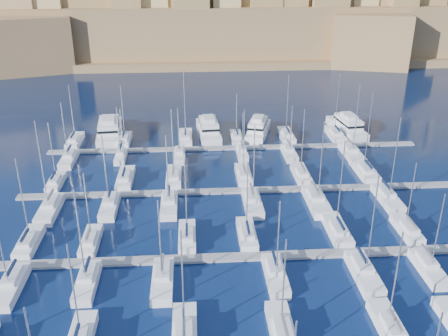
{
  "coord_description": "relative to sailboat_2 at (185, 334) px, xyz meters",
  "views": [
    {
      "loc": [
        -9.47,
        -73.9,
        42.1
      ],
      "look_at": [
        -4.12,
        6.0,
        6.73
      ],
      "focal_mm": 40.0,
      "sensor_mm": 36.0,
      "label": 1
    }
  ],
  "objects": [
    {
      "name": "sailboat_12",
      "position": [
        -23.99,
        21.66,
        -0.01
      ],
      "size": [
        2.71,
        9.02,
        14.72
      ],
      "color": "silver",
      "rests_on": "ground"
    },
    {
      "name": "sailboat_14",
      "position": [
        0.27,
        21.58,
        -0.01
      ],
      "size": [
        2.66,
        8.86,
        14.15
      ],
      "color": "silver",
      "rests_on": "ground"
    },
    {
      "name": "sailboat_43",
      "position": [
        -14.11,
        55.64,
        -0.04
      ],
      "size": [
        2.23,
        7.43,
        12.16
      ],
      "color": "silver",
      "rests_on": "ground"
    },
    {
      "name": "sailboat_29",
      "position": [
        36.25,
        44.51,
        0.03
      ],
      "size": [
        3.23,
        10.76,
        17.11
      ],
      "color": "silver",
      "rests_on": "ground"
    },
    {
      "name": "sailboat_23",
      "position": [
        34.33,
        11.0,
        -0.02
      ],
      "size": [
        2.62,
        8.74,
        12.97
      ],
      "color": "silver",
      "rests_on": "ground"
    },
    {
      "name": "sailboat_30",
      "position": [
        -23.5,
        32.33,
        0.02
      ],
      "size": [
        3.03,
        10.1,
        17.26
      ],
      "color": "silver",
      "rests_on": "ground"
    },
    {
      "name": "sailboat_18",
      "position": [
        -23.28,
        10.73,
        -0.01
      ],
      "size": [
        2.79,
        9.29,
        14.37
      ],
      "color": "silver",
      "rests_on": "ground"
    },
    {
      "name": "sailboat_17",
      "position": [
        35.54,
        21.47,
        -0.03
      ],
      "size": [
        2.59,
        8.63,
        12.41
      ],
      "color": "silver",
      "rests_on": "ground"
    },
    {
      "name": "sailboat_21",
      "position": [
        12.48,
        10.82,
        -0.02
      ],
      "size": [
        2.73,
        9.11,
        12.79
      ],
      "color": "silver",
      "rests_on": "ground"
    },
    {
      "name": "motor_yacht_a",
      "position": [
        -18.63,
        70.56,
        0.97
      ],
      "size": [
        7.28,
        18.77,
        5.25
      ],
      "color": "silver",
      "rests_on": "ground"
    },
    {
      "name": "sailboat_38",
      "position": [
        -0.13,
        66.21,
        0.03
      ],
      "size": [
        3.05,
        10.15,
        17.54
      ],
      "color": "silver",
      "rests_on": "ground"
    },
    {
      "name": "ground",
      "position": [
        11.04,
        28.26,
        -0.75
      ],
      "size": [
        600.0,
        600.0,
        0.0
      ],
      "primitive_type": "plane",
      "color": "black",
      "rests_on": "ground"
    },
    {
      "name": "sailboat_20",
      "position": [
        -3.03,
        10.65,
        -0.01
      ],
      "size": [
        2.84,
        9.46,
        13.57
      ],
      "color": "silver",
      "rests_on": "ground"
    },
    {
      "name": "sailboat_42",
      "position": [
        -25.05,
        54.81,
        -0.01
      ],
      "size": [
        2.74,
        9.12,
        13.69
      ],
      "color": "silver",
      "rests_on": "ground"
    },
    {
      "name": "pontoon_far",
      "position": [
        11.04,
        60.26,
        -0.55
      ],
      "size": [
        84.0,
        2.0,
        0.4
      ],
      "primitive_type": "cube",
      "color": "slate",
      "rests_on": "ground"
    },
    {
      "name": "sailboat_25",
      "position": [
        -11.84,
        44.05,
        0.0
      ],
      "size": [
        2.95,
        9.82,
        15.03
      ],
      "color": "silver",
      "rests_on": "ground"
    },
    {
      "name": "sailboat_44",
      "position": [
        -1.43,
        55.32,
        -0.04
      ],
      "size": [
        2.43,
        8.1,
        11.89
      ],
      "color": "silver",
      "rests_on": "ground"
    },
    {
      "name": "pontoon_mid_near",
      "position": [
        11.04,
        16.26,
        -0.55
      ],
      "size": [
        84.0,
        2.0,
        0.4
      ],
      "primitive_type": "cube",
      "color": "slate",
      "rests_on": "ground"
    },
    {
      "name": "sailboat_22",
      "position": [
        24.84,
        10.48,
        0.01
      ],
      "size": [
        2.94,
        9.79,
        16.29
      ],
      "color": "silver",
      "rests_on": "ground"
    },
    {
      "name": "sailboat_46",
      "position": [
        22.74,
        55.09,
        -0.03
      ],
      "size": [
        2.57,
        8.56,
        11.93
      ],
      "color": "silver",
      "rests_on": "ground"
    },
    {
      "name": "motor_yacht_d",
      "position": [
        39.93,
        69.32,
        0.97
      ],
      "size": [
        6.62,
        16.2,
        5.25
      ],
      "color": "silver",
      "rests_on": "ground"
    },
    {
      "name": "sailboat_33",
      "position": [
        11.84,
        32.32,
        0.01
      ],
      "size": [
        3.04,
        10.13,
        15.69
      ],
      "color": "silver",
      "rests_on": "ground"
    },
    {
      "name": "sailboat_24",
      "position": [
        -25.05,
        43.2,
        -0.03
      ],
      "size": [
        2.43,
        8.1,
        12.94
      ],
      "color": "silver",
      "rests_on": "ground"
    },
    {
      "name": "sailboat_32",
      "position": [
        -2.89,
        32.6,
        -0.01
      ],
      "size": [
        2.86,
        9.55,
        14.19
      ],
      "color": "silver",
      "rests_on": "ground"
    },
    {
      "name": "sailboat_13",
      "position": [
        -14.57,
        21.33,
        -0.03
      ],
      "size": [
        2.51,
        8.36,
        12.29
      ],
      "color": "silver",
      "rests_on": "ground"
    },
    {
      "name": "sailboat_3",
      "position": [
        11.47,
        -0.18,
        -0.02
      ],
      "size": [
        2.8,
        9.34,
        13.29
      ],
      "color": "silver",
      "rests_on": "ground"
    },
    {
      "name": "sailboat_40",
      "position": [
        24.12,
        66.14,
        0.01
      ],
      "size": [
        3.0,
        10.01,
        15.85
      ],
      "color": "silver",
      "rests_on": "ground"
    },
    {
      "name": "sailboat_28",
      "position": [
        23.01,
        43.74,
        -0.01
      ],
      "size": [
        2.76,
        9.19,
        14.29
      ],
      "color": "silver",
      "rests_on": "ground"
    },
    {
      "name": "sailboat_31",
      "position": [
        -13.27,
        32.75,
        -0.01
      ],
      "size": [
        2.77,
        9.25,
        14.44
      ],
      "color": "silver",
      "rests_on": "ground"
    },
    {
      "name": "sailboat_41",
      "position": [
        36.06,
        66.2,
        0.01
      ],
      "size": [
        3.04,
        10.13,
        15.74
      ],
      "color": "silver",
      "rests_on": "ground"
    },
    {
      "name": "sailboat_4",
      "position": [
        24.41,
        -0.34,
        -0.01
      ],
      "size": [
        2.71,
        9.04,
        13.78
      ],
      "color": "silver",
      "rests_on": "ground"
    },
    {
      "name": "sailboat_19",
      "position": [
        -13.23,
        10.95,
        -0.0
      ],
      "size": [
        2.65,
        8.84,
        15.05
      ],
      "color": "silver",
      "rests_on": "ground"
    },
    {
      "name": "sailboat_35",
      "position": [
        36.44,
        32.42,
        0.02
      ],
      "size": [
        2.98,
        9.93,
        16.42
      ],
      "color": "silver",
      "rests_on": "ground"
    },
    {
      "name": "fortified_city",
      "position": [
        10.85,
        183.52,
        13.99
      ],
      "size": [
        460.0,
        108.95,
        59.52
      ],
      "color": "brown",
      "rests_on": "ground"
    },
    {
      "name": "motor_yacht_c",
      "position": [
        17.55,
        68.7,
        0.97
      ],
      "size": [
        8.19,
        15.06,
        5.25
      ],
      "color": "silver",
      "rests_on": "ground"
    },
    {
      "name": "sailboat_34",
      "position": [
        23.33,
        31.96,
        0.02
      ],
      "size": [
        3.26,
        10.87,
        16.24
      ],
      "color": "silver",
      "rests_on": "ground"
    },
    {
      "name": "sailboat_36",
      "position": [
        -26.06,
        65.87,
        -0.01
      ],
      "size": [
        2.84,
        9.46,
        14.32
      ],
      "color": "silver",
      "rests_on": "ground"
    },
    {
      "name": "pontoon_mid_far",
      "position": [
        11.04,
        38.26,
        -0.55
      ],
      "size": [
        84.0,
        2.0,
        0.4
      ],
      "primitive_type": "cube",
      "color": "slate",
      "rests_on": "ground"
    },
    {
      "name": "sailboat_27",
      "position": [
        11.48,
        43.88,
        -0.0
      ],
      "size": [
        2.84,
        9.47,
        14.43
      ],
      "color": "silver",
      "rests_on": "ground"
    },
    {
      "name": "motor_yacht_b",
      "position": [
        5.48,
        69.34,
        0.97
      ],
      "size": [
        5.87,
        16.08,
        5.25
      ],
      "color": "silver",
      "rests_on": "ground"
    },
    {
      "name": "sailboat_47",
      "position": [
        36.42,
        53.99,
        0.02
      ],
      "size": [
        3.24,
        10.79,
        16.59
      ],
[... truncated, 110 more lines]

